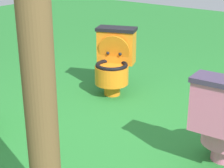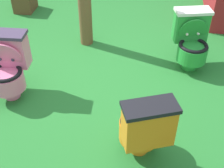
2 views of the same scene
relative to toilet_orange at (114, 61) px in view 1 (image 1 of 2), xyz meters
name	(u,v)px [view 1 (image 1 of 2)]	position (x,y,z in m)	size (l,w,h in m)	color
ground	(107,149)	(-1.03, -0.72, -0.37)	(14.00, 14.00, 0.00)	#26752D
toilet_orange	(114,61)	(0.00, 0.00, 0.00)	(0.61, 0.56, 0.73)	orange
toilet_pink	(224,120)	(-0.67, -1.53, 0.00)	(0.52, 0.45, 0.73)	pink
wooden_post	(38,72)	(-1.90, -0.95, 0.58)	(0.18, 0.18, 1.91)	brown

